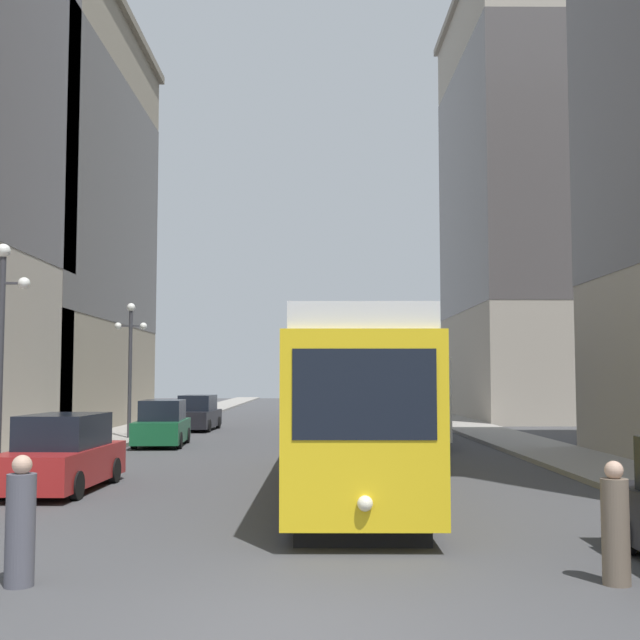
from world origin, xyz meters
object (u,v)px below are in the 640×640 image
(lamp_post_left_near, at_px, (1,325))
(lamp_post_left_far, at_px, (130,349))
(pedestrian_crossing_far, at_px, (615,527))
(parked_car_left_near, at_px, (63,455))
(parked_car_left_far, at_px, (198,414))
(streetcar, at_px, (349,402))
(transit_bus, at_px, (402,395))
(parked_car_left_mid, at_px, (162,425))
(pedestrian_crossing_near, at_px, (20,525))

(lamp_post_left_near, height_order, lamp_post_left_far, lamp_post_left_near)
(pedestrian_crossing_far, xyz_separation_m, lamp_post_left_near, (-11.90, 9.70, 3.29))
(parked_car_left_near, xyz_separation_m, parked_car_left_far, (0.00, 22.31, 0.00))
(parked_car_left_near, distance_m, lamp_post_left_far, 15.59)
(parked_car_left_far, bearing_deg, streetcar, -70.29)
(parked_car_left_far, relative_size, pedestrian_crossing_far, 3.10)
(parked_car_left_far, bearing_deg, lamp_post_left_far, -102.59)
(lamp_post_left_near, bearing_deg, transit_bus, 51.29)
(streetcar, relative_size, lamp_post_left_near, 2.52)
(parked_car_left_near, distance_m, parked_car_left_mid, 12.66)
(parked_car_left_mid, distance_m, lamp_post_left_near, 12.37)
(lamp_post_left_far, bearing_deg, parked_car_left_near, -82.85)
(parked_car_left_far, height_order, pedestrian_crossing_near, parked_car_left_far)
(lamp_post_left_far, bearing_deg, pedestrian_crossing_far, -63.63)
(pedestrian_crossing_near, distance_m, lamp_post_left_near, 11.05)
(pedestrian_crossing_near, bearing_deg, parked_car_left_mid, 24.28)
(pedestrian_crossing_near, bearing_deg, lamp_post_left_near, 41.40)
(parked_car_left_near, relative_size, lamp_post_left_far, 0.82)
(lamp_post_left_near, bearing_deg, parked_car_left_mid, 80.86)
(lamp_post_left_far, bearing_deg, transit_bus, 2.12)
(pedestrian_crossing_near, bearing_deg, streetcar, -8.89)
(parked_car_left_far, bearing_deg, pedestrian_crossing_near, -83.60)
(transit_bus, relative_size, lamp_post_left_far, 2.05)
(parked_car_left_near, distance_m, parked_car_left_far, 22.31)
(transit_bus, height_order, pedestrian_crossing_near, transit_bus)
(parked_car_left_near, height_order, lamp_post_left_far, lamp_post_left_far)
(parked_car_left_mid, bearing_deg, pedestrian_crossing_near, -86.85)
(parked_car_left_mid, distance_m, lamp_post_left_far, 4.41)
(streetcar, xyz_separation_m, pedestrian_crossing_near, (-4.68, -9.10, -1.32))
(parked_car_left_mid, height_order, lamp_post_left_near, lamp_post_left_near)
(lamp_post_left_near, bearing_deg, pedestrian_crossing_far, -39.18)
(pedestrian_crossing_far, distance_m, lamp_post_left_near, 15.70)
(streetcar, height_order, parked_car_left_mid, streetcar)
(parked_car_left_mid, relative_size, lamp_post_left_far, 0.77)
(transit_bus, bearing_deg, parked_car_left_far, 146.92)
(pedestrian_crossing_near, bearing_deg, pedestrian_crossing_far, -71.54)
(parked_car_left_far, distance_m, lamp_post_left_far, 8.02)
(transit_bus, relative_size, parked_car_left_near, 2.49)
(parked_car_left_far, relative_size, lamp_post_left_far, 0.86)
(transit_bus, distance_m, parked_car_left_mid, 10.39)
(pedestrian_crossing_near, bearing_deg, parked_car_left_near, 32.51)
(parked_car_left_far, bearing_deg, parked_car_left_near, -87.70)
(parked_car_left_far, distance_m, lamp_post_left_near, 21.77)
(pedestrian_crossing_far, distance_m, lamp_post_left_far, 26.97)
(parked_car_left_near, height_order, parked_car_left_far, same)
(parked_car_left_near, xyz_separation_m, pedestrian_crossing_near, (2.23, -8.85, -0.06))
(lamp_post_left_near, bearing_deg, streetcar, -3.97)
(streetcar, bearing_deg, parked_car_left_far, 108.15)
(lamp_post_left_near, bearing_deg, parked_car_left_far, 84.93)
(pedestrian_crossing_far, xyz_separation_m, lamp_post_left_far, (-11.90, 23.99, 3.19))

